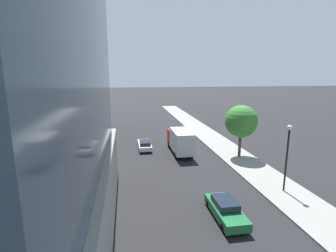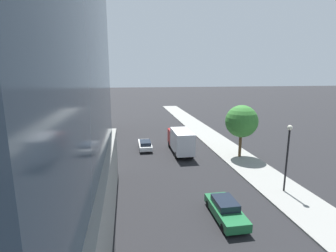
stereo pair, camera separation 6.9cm
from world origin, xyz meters
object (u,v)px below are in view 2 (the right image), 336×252
at_px(car_green, 226,209).
at_px(car_white, 145,145).
at_px(street_lamp, 288,149).
at_px(construction_building, 49,47).
at_px(box_truck, 181,140).
at_px(street_tree, 242,121).

relative_size(car_green, car_white, 0.99).
bearing_deg(car_green, street_lamp, 24.63).
bearing_deg(construction_building, car_white, -35.53).
xyz_separation_m(car_green, box_truck, (-0.00, 15.91, 1.12)).
height_order(street_lamp, street_tree, street_tree).
height_order(car_green, car_white, car_green).
distance_m(street_tree, box_truck, 8.20).
bearing_deg(car_white, car_green, -76.16).
bearing_deg(street_lamp, box_truck, 118.00).
bearing_deg(box_truck, car_white, 150.14).
bearing_deg(street_tree, street_lamp, -91.77).
height_order(construction_building, car_green, construction_building).
bearing_deg(street_lamp, car_green, -155.37).
bearing_deg(car_white, construction_building, 144.47).
relative_size(street_lamp, box_truck, 0.82).
height_order(car_white, box_truck, box_truck).
xyz_separation_m(street_tree, box_truck, (-7.11, 2.92, -2.87)).
distance_m(construction_building, street_lamp, 37.95).
bearing_deg(construction_building, street_tree, -31.26).
bearing_deg(car_white, street_lamp, -53.59).
xyz_separation_m(construction_building, street_lamp, (25.81, -25.72, -10.61)).
distance_m(construction_building, street_tree, 32.14).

